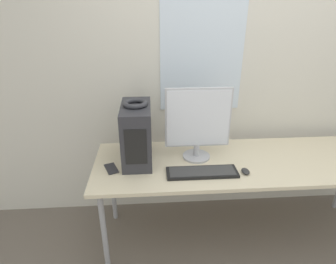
{
  "coord_description": "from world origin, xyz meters",
  "views": [
    {
      "loc": [
        -0.72,
        -1.45,
        1.83
      ],
      "look_at": [
        -0.59,
        0.36,
        0.99
      ],
      "focal_mm": 30.0,
      "sensor_mm": 36.0,
      "label": 1
    }
  ],
  "objects": [
    {
      "name": "headphones",
      "position": [
        -0.82,
        0.43,
        1.19
      ],
      "size": [
        0.17,
        0.17,
        0.03
      ],
      "color": "#333338",
      "rests_on": "pc_tower"
    },
    {
      "name": "cell_phone",
      "position": [
        -1.01,
        0.3,
        0.74
      ],
      "size": [
        0.12,
        0.16,
        0.01
      ],
      "rotation": [
        0.0,
        0.0,
        0.38
      ],
      "color": "#232328",
      "rests_on": "desk"
    },
    {
      "name": "keyboard",
      "position": [
        -0.37,
        0.19,
        0.75
      ],
      "size": [
        0.5,
        0.15,
        0.02
      ],
      "color": "black",
      "rests_on": "desk"
    },
    {
      "name": "pc_tower",
      "position": [
        -0.82,
        0.43,
        0.96
      ],
      "size": [
        0.21,
        0.43,
        0.43
      ],
      "color": "#2D2D33",
      "rests_on": "desk"
    },
    {
      "name": "monitor_main",
      "position": [
        -0.37,
        0.43,
        1.03
      ],
      "size": [
        0.48,
        0.21,
        0.55
      ],
      "color": "#B7B7BC",
      "rests_on": "desk"
    },
    {
      "name": "mouse",
      "position": [
        -0.06,
        0.18,
        0.75
      ],
      "size": [
        0.05,
        0.08,
        0.03
      ],
      "color": "#2D2D2D",
      "rests_on": "desk"
    },
    {
      "name": "wall_back",
      "position": [
        -0.0,
        0.84,
        1.35
      ],
      "size": [
        8.0,
        0.07,
        2.7
      ],
      "color": "beige",
      "rests_on": "ground_plane"
    },
    {
      "name": "desk",
      "position": [
        0.0,
        0.36,
        0.69
      ],
      "size": [
        2.29,
        0.71,
        0.74
      ],
      "color": "beige",
      "rests_on": "ground_plane"
    }
  ]
}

